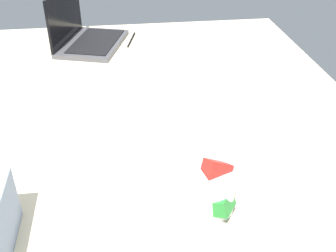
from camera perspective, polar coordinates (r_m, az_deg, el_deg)
bed_mattress at (r=127.58cm, az=-3.19°, el=-3.10°), size 180.00×140.00×18.00cm
laptop at (r=179.89cm, az=-11.49°, el=12.27°), size 38.30×31.67×23.00cm
snack_cup at (r=90.77cm, az=6.58°, el=-8.77°), size 10.82×9.02×14.42cm
charger_cable at (r=184.12cm, az=-5.27°, el=11.89°), size 16.67×4.54×0.60cm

